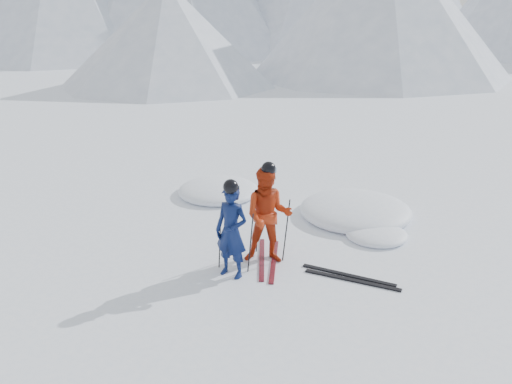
% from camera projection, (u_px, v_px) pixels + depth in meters
% --- Properties ---
extents(ground, '(160.00, 160.00, 0.00)m').
position_uv_depth(ground, '(330.00, 270.00, 9.79)').
color(ground, white).
rests_on(ground, ground).
extents(skier_blue, '(0.66, 0.48, 1.68)m').
position_uv_depth(skier_blue, '(231.00, 232.00, 9.32)').
color(skier_blue, '#0B1846').
rests_on(skier_blue, ground).
extents(skier_red, '(1.06, 0.94, 1.82)m').
position_uv_depth(skier_red, '(268.00, 216.00, 9.81)').
color(skier_red, '#B42C0E').
rests_on(skier_red, ground).
extents(pole_blue_left, '(0.11, 0.08, 1.12)m').
position_uv_depth(pole_blue_left, '(220.00, 240.00, 9.65)').
color(pole_blue_left, black).
rests_on(pole_blue_left, ground).
extents(pole_blue_right, '(0.11, 0.07, 1.12)m').
position_uv_depth(pole_blue_right, '(250.00, 243.00, 9.54)').
color(pole_blue_right, black).
rests_on(pole_blue_right, ground).
extents(pole_red_left, '(0.12, 0.10, 1.21)m').
position_uv_depth(pole_red_left, '(258.00, 224.00, 10.24)').
color(pole_red_left, black).
rests_on(pole_red_left, ground).
extents(pole_red_right, '(0.12, 0.09, 1.21)m').
position_uv_depth(pole_red_right, '(286.00, 230.00, 9.94)').
color(pole_red_right, black).
rests_on(pole_red_right, ground).
extents(ski_worn_left, '(0.70, 1.62, 0.03)m').
position_uv_depth(ski_worn_left, '(262.00, 259.00, 10.16)').
color(ski_worn_left, black).
rests_on(ski_worn_left, ground).
extents(ski_worn_right, '(0.59, 1.65, 0.03)m').
position_uv_depth(ski_worn_right, '(274.00, 261.00, 10.07)').
color(ski_worn_right, black).
rests_on(ski_worn_right, ground).
extents(ski_loose_a, '(1.70, 0.22, 0.03)m').
position_uv_depth(ski_loose_a, '(348.00, 275.00, 9.56)').
color(ski_loose_a, black).
rests_on(ski_loose_a, ground).
extents(ski_loose_b, '(1.70, 0.16, 0.03)m').
position_uv_depth(ski_loose_b, '(352.00, 280.00, 9.39)').
color(ski_loose_b, black).
rests_on(ski_loose_b, ground).
extents(snow_lumps, '(5.76, 2.88, 0.55)m').
position_uv_depth(snow_lumps, '(310.00, 210.00, 12.54)').
color(snow_lumps, white).
rests_on(snow_lumps, ground).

